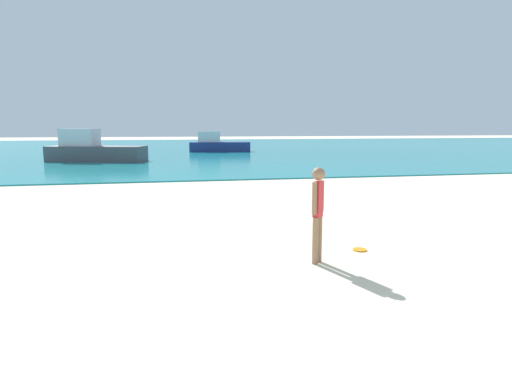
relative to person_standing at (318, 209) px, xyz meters
name	(u,v)px	position (x,y,z in m)	size (l,w,h in m)	color
water	(179,148)	(-1.14, 41.58, -0.90)	(160.00, 60.00, 0.06)	teal
person_standing	(318,209)	(0.00, 0.00, 0.00)	(0.28, 0.29, 1.63)	#936B4C
frisbee	(360,250)	(1.04, 0.55, -0.91)	(0.26, 0.26, 0.03)	orange
boat_near	(93,150)	(-7.14, 23.19, -0.14)	(6.52, 3.81, 2.11)	#4C4C51
boat_far	(218,145)	(2.12, 32.65, -0.23)	(5.60, 2.48, 1.84)	navy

